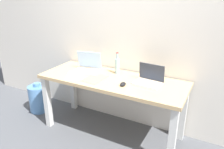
{
  "coord_description": "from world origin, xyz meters",
  "views": [
    {
      "loc": [
        1.13,
        -2.12,
        1.72
      ],
      "look_at": [
        0.0,
        0.0,
        0.8
      ],
      "focal_mm": 34.76,
      "sensor_mm": 36.0,
      "label": 1
    }
  ],
  "objects": [
    {
      "name": "laptop_right",
      "position": [
        0.43,
        0.06,
        0.8
      ],
      "size": [
        0.32,
        0.25,
        0.21
      ],
      "color": "silver",
      "rests_on": "desk"
    },
    {
      "name": "paper_yellow_folder",
      "position": [
        -0.18,
        -0.1,
        0.75
      ],
      "size": [
        0.23,
        0.31,
        0.0
      ],
      "primitive_type": "cube",
      "rotation": [
        0.0,
        0.0,
        -0.06
      ],
      "color": "#F4E06B",
      "rests_on": "desk"
    },
    {
      "name": "desk",
      "position": [
        0.0,
        0.0,
        0.65
      ],
      "size": [
        1.76,
        0.67,
        0.75
      ],
      "color": "tan",
      "rests_on": "ground"
    },
    {
      "name": "back_wall",
      "position": [
        0.0,
        0.4,
        1.3
      ],
      "size": [
        5.2,
        0.08,
        2.6
      ],
      "primitive_type": "cube",
      "color": "silver",
      "rests_on": "ground"
    },
    {
      "name": "laptop_left",
      "position": [
        -0.4,
        0.08,
        0.81
      ],
      "size": [
        0.36,
        0.28,
        0.25
      ],
      "color": "silver",
      "rests_on": "desk"
    },
    {
      "name": "beer_bottle",
      "position": [
        -0.02,
        0.18,
        0.86
      ],
      "size": [
        0.06,
        0.06,
        0.27
      ],
      "color": "#99B7C1",
      "rests_on": "desk"
    },
    {
      "name": "ground_plane",
      "position": [
        0.0,
        0.0,
        0.0
      ],
      "size": [
        8.0,
        8.0,
        0.0
      ],
      "primitive_type": "plane",
      "color": "#515459"
    },
    {
      "name": "water_cooler_jug",
      "position": [
        -1.25,
        -0.04,
        0.21
      ],
      "size": [
        0.29,
        0.29,
        0.45
      ],
      "color": "#598CC6",
      "rests_on": "ground"
    },
    {
      "name": "computer_mouse",
      "position": [
        0.2,
        -0.13,
        0.77
      ],
      "size": [
        0.07,
        0.11,
        0.03
      ],
      "primitive_type": "ellipsoid",
      "rotation": [
        0.0,
        0.0,
        0.11
      ],
      "color": "black",
      "rests_on": "desk"
    },
    {
      "name": "paper_sheet_front_left",
      "position": [
        -0.45,
        -0.12,
        0.75
      ],
      "size": [
        0.33,
        0.36,
        0.0
      ],
      "primitive_type": "cube",
      "rotation": [
        0.0,
        0.0,
        0.5
      ],
      "color": "white",
      "rests_on": "desk"
    }
  ]
}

